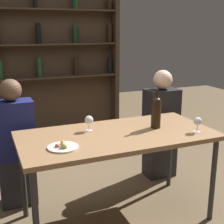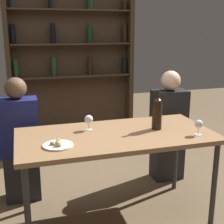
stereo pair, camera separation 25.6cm
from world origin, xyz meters
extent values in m
plane|color=brown|center=(0.00, 0.00, 0.00)|extent=(10.00, 10.00, 0.00)
cube|color=olive|center=(0.00, 0.00, 0.75)|extent=(1.57, 0.77, 0.04)
cylinder|color=#2D2D30|center=(-0.73, -0.32, 0.37)|extent=(0.04, 0.04, 0.73)
cylinder|color=#2D2D30|center=(0.73, -0.32, 0.37)|extent=(0.04, 0.04, 0.73)
cylinder|color=#2D2D30|center=(-0.73, 0.32, 0.37)|extent=(0.04, 0.04, 0.73)
cylinder|color=#2D2D30|center=(0.73, 0.32, 0.37)|extent=(0.04, 0.04, 0.73)
cube|color=#38281C|center=(0.00, 2.10, 0.99)|extent=(1.67, 0.02, 1.97)
cube|color=#38281C|center=(0.83, 2.00, 0.99)|extent=(0.06, 0.18, 1.97)
cube|color=#38281C|center=(0.00, 2.00, 0.95)|extent=(1.59, 0.18, 0.02)
cylinder|color=#19381E|center=(-0.75, 1.99, 1.08)|extent=(0.07, 0.07, 0.24)
cylinder|color=#19381E|center=(-0.25, 2.00, 1.08)|extent=(0.07, 0.07, 0.25)
cylinder|color=black|center=(0.24, 2.00, 1.08)|extent=(0.07, 0.07, 0.24)
cylinder|color=black|center=(0.75, 1.99, 1.07)|extent=(0.07, 0.07, 0.23)
cube|color=#38281C|center=(0.00, 2.00, 1.39)|extent=(1.59, 0.18, 0.02)
cylinder|color=black|center=(-0.24, 1.99, 1.52)|extent=(0.07, 0.07, 0.26)
cylinder|color=black|center=(0.25, 2.00, 1.52)|extent=(0.07, 0.07, 0.24)
cylinder|color=black|center=(0.75, 2.00, 1.52)|extent=(0.07, 0.07, 0.26)
cube|color=#38281C|center=(0.00, 2.00, 1.82)|extent=(1.59, 0.18, 0.02)
cylinder|color=black|center=(0.25, 2.01, 1.95)|extent=(0.07, 0.07, 0.24)
cylinder|color=black|center=(0.75, 1.99, 1.94)|extent=(0.07, 0.07, 0.22)
cylinder|color=black|center=(0.36, 0.02, 0.88)|extent=(0.08, 0.08, 0.22)
sphere|color=black|center=(0.36, 0.02, 0.99)|extent=(0.08, 0.08, 0.08)
cylinder|color=black|center=(0.36, 0.02, 1.04)|extent=(0.03, 0.03, 0.10)
cylinder|color=black|center=(0.36, 0.02, 1.09)|extent=(0.03, 0.03, 0.01)
cylinder|color=silver|center=(-0.19, 0.15, 0.77)|extent=(0.06, 0.06, 0.00)
cylinder|color=silver|center=(-0.19, 0.15, 0.81)|extent=(0.01, 0.01, 0.07)
sphere|color=silver|center=(-0.19, 0.15, 0.86)|extent=(0.07, 0.07, 0.07)
cylinder|color=silver|center=(0.61, -0.22, 0.77)|extent=(0.06, 0.06, 0.00)
cylinder|color=silver|center=(0.61, -0.22, 0.81)|extent=(0.01, 0.01, 0.07)
sphere|color=silver|center=(0.61, -0.22, 0.86)|extent=(0.07, 0.07, 0.07)
cylinder|color=silver|center=(-0.48, -0.14, 0.77)|extent=(0.22, 0.22, 0.01)
sphere|color=gold|center=(-0.47, -0.09, 0.79)|extent=(0.03, 0.03, 0.03)
sphere|color=#99B256|center=(-0.48, -0.18, 0.79)|extent=(0.05, 0.05, 0.05)
sphere|color=#B74C3D|center=(-0.48, -0.18, 0.79)|extent=(0.04, 0.04, 0.04)
sphere|color=#B74C3D|center=(-0.52, -0.14, 0.79)|extent=(0.03, 0.03, 0.03)
sphere|color=#C67038|center=(-0.48, -0.14, 0.79)|extent=(0.04, 0.04, 0.04)
cube|color=#26262B|center=(-0.75, 0.58, 0.23)|extent=(0.32, 0.22, 0.45)
cube|color=navy|center=(-0.75, 0.58, 0.71)|extent=(0.35, 0.22, 0.53)
sphere|color=brown|center=(-0.75, 0.58, 1.07)|extent=(0.19, 0.19, 0.19)
cube|color=#26262B|center=(0.76, 0.58, 0.23)|extent=(0.32, 0.22, 0.45)
cube|color=black|center=(0.76, 0.58, 0.71)|extent=(0.35, 0.22, 0.52)
sphere|color=beige|center=(0.76, 0.58, 1.07)|extent=(0.20, 0.20, 0.20)
camera|label=1|loc=(-0.95, -2.17, 1.58)|focal=50.00mm
camera|label=2|loc=(-0.71, -2.26, 1.58)|focal=50.00mm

